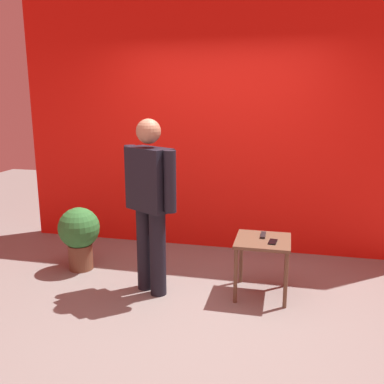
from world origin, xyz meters
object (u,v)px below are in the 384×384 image
tv_remote (263,235)px  standing_person (150,198)px  potted_plant (79,233)px  side_table (263,248)px  cell_phone (273,242)px

tv_remote → standing_person: bearing=-165.9°
tv_remote → potted_plant: potted_plant is taller
standing_person → tv_remote: standing_person is taller
standing_person → side_table: (1.04, 0.16, -0.46)m
standing_person → potted_plant: (-0.92, 0.33, -0.52)m
side_table → tv_remote: (-0.01, 0.09, 0.10)m
cell_phone → standing_person: bearing=-168.7°
cell_phone → potted_plant: size_ratio=0.21×
cell_phone → tv_remote: 0.18m
side_table → tv_remote: 0.13m
standing_person → tv_remote: size_ratio=9.71×
standing_person → potted_plant: 1.11m
side_table → standing_person: bearing=-171.0°
standing_person → side_table: bearing=9.0°
tv_remote → potted_plant: (-1.95, 0.08, -0.15)m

